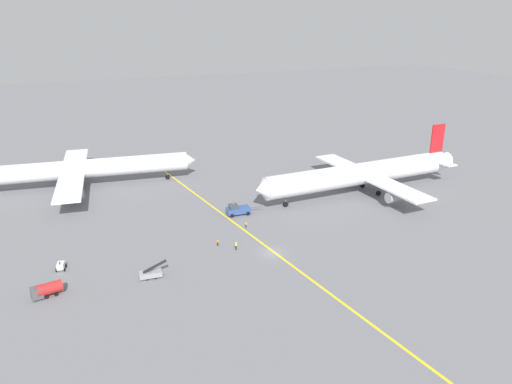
{
  "coord_description": "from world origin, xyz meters",
  "views": [
    {
      "loc": [
        -37.52,
        -76.77,
        43.93
      ],
      "look_at": [
        6.96,
        23.33,
        4.0
      ],
      "focal_mm": 33.94,
      "sensor_mm": 36.0,
      "label": 1
    }
  ],
  "objects_px": {
    "ground_crew_marshaller_foreground": "(218,242)",
    "gse_fuel_bowser_stubby": "(46,289)",
    "airliner_being_pushed": "(361,174)",
    "ground_crew_ramp_agent_by_cones": "(236,246)",
    "airliner_at_gate_left": "(81,169)",
    "gse_belt_loader_portside": "(151,274)",
    "pushback_tug": "(238,210)",
    "ground_crew_wing_walker_right": "(246,224)",
    "gse_gpu_cart_small": "(61,266)"
  },
  "relations": [
    {
      "from": "gse_gpu_cart_small",
      "to": "ground_crew_ramp_agent_by_cones",
      "type": "xyz_separation_m",
      "value": [
        32.42,
        -5.58,
        0.12
      ]
    },
    {
      "from": "ground_crew_marshaller_foreground",
      "to": "gse_fuel_bowser_stubby",
      "type": "bearing_deg",
      "value": -168.94
    },
    {
      "from": "gse_gpu_cart_small",
      "to": "ground_crew_marshaller_foreground",
      "type": "distance_m",
      "value": 29.77
    },
    {
      "from": "airliner_being_pushed",
      "to": "gse_belt_loader_portside",
      "type": "height_order",
      "value": "airliner_being_pushed"
    },
    {
      "from": "pushback_tug",
      "to": "airliner_being_pushed",
      "type": "bearing_deg",
      "value": 0.58
    },
    {
      "from": "airliner_being_pushed",
      "to": "ground_crew_wing_walker_right",
      "type": "relative_size",
      "value": 37.16
    },
    {
      "from": "ground_crew_marshaller_foreground",
      "to": "airliner_at_gate_left",
      "type": "bearing_deg",
      "value": 113.57
    },
    {
      "from": "airliner_at_gate_left",
      "to": "gse_belt_loader_portside",
      "type": "relative_size",
      "value": 12.25
    },
    {
      "from": "gse_gpu_cart_small",
      "to": "airliner_at_gate_left",
      "type": "bearing_deg",
      "value": 80.06
    },
    {
      "from": "airliner_being_pushed",
      "to": "pushback_tug",
      "type": "bearing_deg",
      "value": -179.42
    },
    {
      "from": "airliner_at_gate_left",
      "to": "pushback_tug",
      "type": "relative_size",
      "value": 7.05
    },
    {
      "from": "airliner_being_pushed",
      "to": "ground_crew_ramp_agent_by_cones",
      "type": "height_order",
      "value": "airliner_being_pushed"
    },
    {
      "from": "gse_gpu_cart_small",
      "to": "airliner_being_pushed",
      "type": "bearing_deg",
      "value": 8.83
    },
    {
      "from": "gse_gpu_cart_small",
      "to": "gse_fuel_bowser_stubby",
      "type": "xyz_separation_m",
      "value": [
        -2.68,
        -8.72,
        0.54
      ]
    },
    {
      "from": "airliner_at_gate_left",
      "to": "gse_fuel_bowser_stubby",
      "type": "bearing_deg",
      "value": -101.09
    },
    {
      "from": "pushback_tug",
      "to": "gse_belt_loader_portside",
      "type": "distance_m",
      "value": 32.56
    },
    {
      "from": "gse_belt_loader_portside",
      "to": "ground_crew_wing_walker_right",
      "type": "xyz_separation_m",
      "value": [
        23.85,
        12.97,
        0.01
      ]
    },
    {
      "from": "ground_crew_marshaller_foreground",
      "to": "gse_belt_loader_portside",
      "type": "bearing_deg",
      "value": -154.55
    },
    {
      "from": "airliner_being_pushed",
      "to": "pushback_tug",
      "type": "xyz_separation_m",
      "value": [
        -34.87,
        -0.35,
        -4.11
      ]
    },
    {
      "from": "ground_crew_ramp_agent_by_cones",
      "to": "gse_belt_loader_portside",
      "type": "bearing_deg",
      "value": -167.3
    },
    {
      "from": "airliner_at_gate_left",
      "to": "pushback_tug",
      "type": "height_order",
      "value": "airliner_at_gate_left"
    },
    {
      "from": "pushback_tug",
      "to": "ground_crew_ramp_agent_by_cones",
      "type": "distance_m",
      "value": 18.23
    },
    {
      "from": "airliner_at_gate_left",
      "to": "gse_gpu_cart_small",
      "type": "relative_size",
      "value": 25.38
    },
    {
      "from": "pushback_tug",
      "to": "ground_crew_ramp_agent_by_cones",
      "type": "relative_size",
      "value": 4.97
    },
    {
      "from": "airliner_at_gate_left",
      "to": "gse_fuel_bowser_stubby",
      "type": "relative_size",
      "value": 11.93
    },
    {
      "from": "ground_crew_wing_walker_right",
      "to": "ground_crew_marshaller_foreground",
      "type": "bearing_deg",
      "value": -146.47
    },
    {
      "from": "airliner_at_gate_left",
      "to": "ground_crew_wing_walker_right",
      "type": "height_order",
      "value": "airliner_at_gate_left"
    },
    {
      "from": "airliner_being_pushed",
      "to": "gse_gpu_cart_small",
      "type": "relative_size",
      "value": 24.83
    },
    {
      "from": "airliner_at_gate_left",
      "to": "ground_crew_marshaller_foreground",
      "type": "height_order",
      "value": "airliner_at_gate_left"
    },
    {
      "from": "gse_belt_loader_portside",
      "to": "airliner_at_gate_left",
      "type": "bearing_deg",
      "value": 96.37
    },
    {
      "from": "gse_gpu_cart_small",
      "to": "ground_crew_ramp_agent_by_cones",
      "type": "relative_size",
      "value": 1.38
    },
    {
      "from": "ground_crew_wing_walker_right",
      "to": "ground_crew_marshaller_foreground",
      "type": "xyz_separation_m",
      "value": [
        -8.67,
        -5.75,
        -0.03
      ]
    },
    {
      "from": "pushback_tug",
      "to": "gse_gpu_cart_small",
      "type": "xyz_separation_m",
      "value": [
        -39.52,
        -11.2,
        -0.46
      ]
    },
    {
      "from": "pushback_tug",
      "to": "gse_belt_loader_portside",
      "type": "xyz_separation_m",
      "value": [
        -25.02,
        -20.82,
        -0.43
      ]
    },
    {
      "from": "airliner_being_pushed",
      "to": "gse_gpu_cart_small",
      "type": "bearing_deg",
      "value": -171.17
    },
    {
      "from": "ground_crew_marshaller_foreground",
      "to": "ground_crew_ramp_agent_by_cones",
      "type": "distance_m",
      "value": 4.2
    },
    {
      "from": "pushback_tug",
      "to": "ground_crew_ramp_agent_by_cones",
      "type": "xyz_separation_m",
      "value": [
        -7.1,
        -16.79,
        -0.33
      ]
    },
    {
      "from": "pushback_tug",
      "to": "gse_gpu_cart_small",
      "type": "relative_size",
      "value": 3.6
    },
    {
      "from": "gse_belt_loader_portside",
      "to": "ground_crew_marshaller_foreground",
      "type": "relative_size",
      "value": 3.2
    },
    {
      "from": "pushback_tug",
      "to": "gse_fuel_bowser_stubby",
      "type": "relative_size",
      "value": 1.69
    },
    {
      "from": "gse_belt_loader_portside",
      "to": "gse_fuel_bowser_stubby",
      "type": "relative_size",
      "value": 0.97
    },
    {
      "from": "airliner_at_gate_left",
      "to": "ground_crew_ramp_agent_by_cones",
      "type": "bearing_deg",
      "value": -65.19
    },
    {
      "from": "gse_gpu_cart_small",
      "to": "ground_crew_ramp_agent_by_cones",
      "type": "distance_m",
      "value": 32.9
    },
    {
      "from": "gse_fuel_bowser_stubby",
      "to": "ground_crew_marshaller_foreground",
      "type": "xyz_separation_m",
      "value": [
        32.35,
        6.32,
        -0.53
      ]
    },
    {
      "from": "airliner_being_pushed",
      "to": "ground_crew_wing_walker_right",
      "type": "distance_m",
      "value": 37.24
    },
    {
      "from": "pushback_tug",
      "to": "gse_fuel_bowser_stubby",
      "type": "bearing_deg",
      "value": -154.72
    },
    {
      "from": "pushback_tug",
      "to": "gse_fuel_bowser_stubby",
      "type": "xyz_separation_m",
      "value": [
        -42.2,
        -19.93,
        0.08
      ]
    },
    {
      "from": "gse_belt_loader_portside",
      "to": "ground_crew_ramp_agent_by_cones",
      "type": "xyz_separation_m",
      "value": [
        17.92,
        4.04,
        0.09
      ]
    },
    {
      "from": "airliner_being_pushed",
      "to": "gse_fuel_bowser_stubby",
      "type": "bearing_deg",
      "value": -165.26
    },
    {
      "from": "gse_gpu_cart_small",
      "to": "gse_fuel_bowser_stubby",
      "type": "relative_size",
      "value": 0.47
    }
  ]
}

